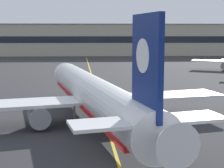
% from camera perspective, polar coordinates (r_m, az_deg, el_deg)
% --- Properties ---
extents(taxiway_centreline, '(8.95, 179.81, 0.01)m').
position_cam_1_polar(taxiway_centreline, '(54.88, -2.12, -2.50)').
color(taxiway_centreline, yellow).
rests_on(taxiway_centreline, ground).
extents(airliner_foreground, '(32.22, 40.97, 11.65)m').
position_cam_1_polar(airliner_foreground, '(39.81, -2.95, -1.76)').
color(airliner_foreground, white).
rests_on(airliner_foreground, ground).
extents(terminal_building, '(158.01, 12.40, 13.96)m').
position_cam_1_polar(terminal_building, '(158.34, -3.54, 7.17)').
color(terminal_building, '#B2A893').
rests_on(terminal_building, ground).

